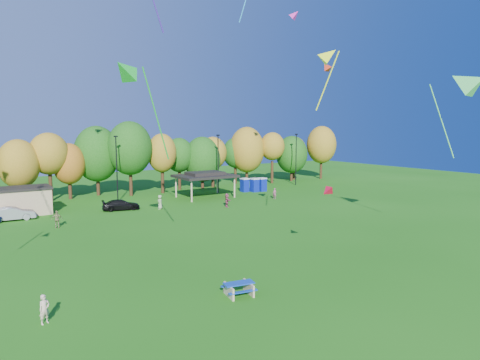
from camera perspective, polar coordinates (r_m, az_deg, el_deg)
ground at (r=25.75m, az=8.44°, el=-16.40°), size 160.00×160.00×0.00m
tree_line at (r=64.88m, az=-20.16°, el=2.81°), size 93.57×10.55×11.15m
lamp_posts at (r=60.45m, az=-16.11°, el=1.72°), size 64.50×0.25×9.09m
utility_building at (r=56.46m, az=-27.08°, el=-2.47°), size 6.30×4.30×3.25m
pavilion at (r=62.55m, az=-4.68°, el=0.60°), size 8.20×6.20×3.77m
porta_potties at (r=68.28m, az=1.86°, el=-0.64°), size 3.75×2.31×2.18m
picnic_table at (r=26.91m, az=-0.15°, el=-14.20°), size 2.08×1.82×0.80m
kite_flyer at (r=25.41m, az=-24.63°, el=-15.39°), size 0.68×0.57×1.58m
car_b at (r=53.46m, az=-28.05°, el=-3.99°), size 4.66×1.80×1.51m
car_d at (r=55.09m, az=-15.59°, el=-3.21°), size 4.80×2.72×1.31m
far_person_0 at (r=55.01m, az=-1.76°, el=-2.71°), size 0.95×1.75×1.80m
far_person_1 at (r=47.59m, az=-23.24°, el=-4.83°), size 1.10×0.58×1.79m
far_person_3 at (r=61.48m, az=4.64°, el=-1.81°), size 0.54×0.66×1.57m
far_person_5 at (r=54.53m, az=-10.62°, el=-2.91°), size 0.98×1.05×1.81m
kite_1 at (r=37.94m, az=11.85°, el=15.89°), size 3.11×2.82×5.63m
kite_2 at (r=53.39m, az=7.36°, el=21.03°), size 1.80×1.90×1.53m
kite_7 at (r=32.31m, az=11.90°, el=-1.21°), size 1.17×1.35×1.19m
kite_8 at (r=53.79m, az=11.44°, el=14.59°), size 1.46×1.74×1.48m
kite_9 at (r=41.36m, az=27.57°, el=11.40°), size 3.17×5.11×8.09m
kite_10 at (r=32.28m, az=-15.05°, el=13.93°), size 4.52×2.59×7.64m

